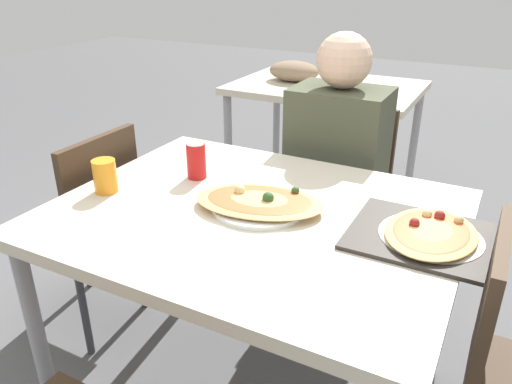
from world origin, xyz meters
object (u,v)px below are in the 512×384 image
Objects in this scene: pizza_main at (260,202)px; chair_side_left at (87,224)px; dining_table at (254,231)px; chair_far_seated at (341,193)px; soda_can at (196,161)px; person_seated at (336,155)px; drink_glass at (105,176)px; pizza_second at (431,234)px.

chair_side_left is at bearing 177.48° from pizza_main.
dining_table is 0.83m from chair_far_seated.
dining_table is 0.35m from soda_can.
chair_side_left is at bearing 38.19° from person_seated.
soda_can is (-0.30, 0.11, 0.04)m from pizza_main.
dining_table is at bearing 88.27° from person_seated.
chair_side_left and drink_glass have the same top height.
chair_far_seated is at bearing -90.00° from person_seated.
pizza_second is at bearing 5.23° from pizza_main.
chair_far_seated reaches higher than pizza_main.
person_seated is at bearing -51.81° from chair_side_left.
chair_side_left reaches higher than dining_table.
soda_can reaches higher than pizza_second.
chair_far_seated is 2.72× the size of pizza_second.
pizza_main is at bearing 89.04° from chair_far_seated.
chair_side_left reaches higher than pizza_second.
person_seated is at bearing 88.27° from dining_table.
pizza_main is at bearing -20.12° from soda_can.
chair_side_left is 6.95× the size of soda_can.
soda_can reaches higher than drink_glass.
soda_can is at bearing 175.33° from pizza_second.
pizza_second is (0.50, 0.07, 0.09)m from dining_table.
chair_far_seated reaches higher than pizza_second.
pizza_second is at bearing -89.54° from chair_side_left.
chair_side_left is (-0.79, 0.06, -0.20)m from dining_table.
chair_side_left reaches higher than pizza_main.
dining_table is 0.52m from pizza_second.
chair_far_seated and drink_glass have the same top height.
chair_far_seated is 0.93m from pizza_second.
dining_table is 0.52m from drink_glass.
chair_far_seated is at bearing -47.19° from chair_side_left.
person_seated is (-0.00, -0.11, 0.22)m from chair_far_seated.
chair_far_seated is (0.02, 0.81, -0.20)m from dining_table.
pizza_second reaches higher than dining_table.
pizza_main is 0.32m from soda_can.
soda_can is at bearing 159.88° from pizza_main.
chair_far_seated is at bearing 123.10° from pizza_second.
drink_glass is at bearing -170.32° from pizza_second.
chair_far_seated is 1.10m from chair_side_left.
soda_can is 1.15× the size of drink_glass.
drink_glass is at bearing 57.32° from person_seated.
dining_table is at bearing 11.79° from drink_glass.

